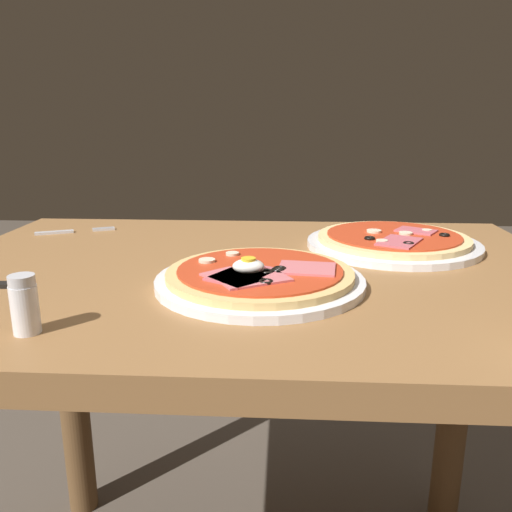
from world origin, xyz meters
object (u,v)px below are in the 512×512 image
dining_table (250,344)px  fork (69,231)px  salt_shaker (24,305)px  pizza_across_left (393,241)px  pizza_foreground (260,277)px

dining_table → fork: (-0.39, 0.22, 0.14)m
fork → salt_shaker: bearing=-72.1°
dining_table → salt_shaker: bearing=-129.3°
fork → pizza_across_left: bearing=-7.7°
dining_table → salt_shaker: (-0.23, -0.28, 0.17)m
pizza_across_left → pizza_foreground: bearing=-134.7°
pizza_foreground → pizza_across_left: bearing=45.3°
pizza_foreground → pizza_across_left: (0.23, 0.23, -0.00)m
pizza_foreground → fork: (-0.41, 0.32, -0.01)m
pizza_foreground → salt_shaker: (-0.25, -0.18, 0.02)m
pizza_across_left → fork: pizza_across_left is taller
dining_table → salt_shaker: 0.40m
salt_shaker → pizza_foreground: bearing=35.9°
dining_table → pizza_across_left: (0.25, 0.14, 0.15)m
pizza_across_left → salt_shaker: bearing=-139.2°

